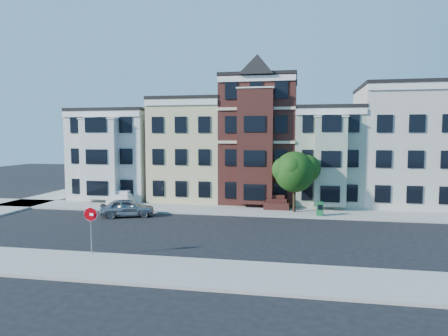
% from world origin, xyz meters
% --- Properties ---
extents(ground, '(120.00, 120.00, 0.00)m').
position_xyz_m(ground, '(0.00, 0.00, 0.00)').
color(ground, black).
extents(far_sidewalk, '(60.00, 4.00, 0.15)m').
position_xyz_m(far_sidewalk, '(0.00, 8.00, 0.07)').
color(far_sidewalk, '#9E9B93').
rests_on(far_sidewalk, ground).
extents(near_sidewalk, '(60.00, 4.00, 0.15)m').
position_xyz_m(near_sidewalk, '(0.00, -8.00, 0.07)').
color(near_sidewalk, '#9E9B93').
rests_on(near_sidewalk, ground).
extents(house_white, '(8.00, 9.00, 9.00)m').
position_xyz_m(house_white, '(-15.00, 14.50, 4.50)').
color(house_white, silver).
rests_on(house_white, ground).
extents(house_yellow, '(7.00, 9.00, 10.00)m').
position_xyz_m(house_yellow, '(-7.00, 14.50, 5.00)').
color(house_yellow, '#CBBD89').
rests_on(house_yellow, ground).
extents(house_brown, '(7.00, 9.00, 12.00)m').
position_xyz_m(house_brown, '(0.00, 14.50, 6.00)').
color(house_brown, '#3A1814').
rests_on(house_brown, ground).
extents(house_green, '(6.00, 9.00, 9.00)m').
position_xyz_m(house_green, '(6.50, 14.50, 4.50)').
color(house_green, '#94A38A').
rests_on(house_green, ground).
extents(house_cream, '(8.00, 9.00, 11.00)m').
position_xyz_m(house_cream, '(13.50, 14.50, 5.50)').
color(house_cream, beige).
rests_on(house_cream, ground).
extents(street_tree, '(7.06, 7.06, 6.32)m').
position_xyz_m(street_tree, '(3.50, 8.03, 3.31)').
color(street_tree, '#1B4A10').
rests_on(street_tree, far_sidewalk).
extents(parked_car, '(4.64, 3.09, 1.47)m').
position_xyz_m(parked_car, '(-9.84, 4.20, 0.73)').
color(parked_car, '#919498').
rests_on(parked_car, ground).
extents(newspaper_box, '(0.57, 0.53, 1.13)m').
position_xyz_m(newspaper_box, '(5.56, 6.68, 0.71)').
color(newspaper_box, '#186330').
rests_on(newspaper_box, far_sidewalk).
extents(fire_hydrant, '(0.33, 0.33, 0.70)m').
position_xyz_m(fire_hydrant, '(-10.48, 6.34, 0.50)').
color(fire_hydrant, silver).
rests_on(fire_hydrant, far_sidewalk).
extents(stop_sign, '(0.79, 0.35, 2.90)m').
position_xyz_m(stop_sign, '(-7.20, -6.30, 1.60)').
color(stop_sign, '#A00008').
rests_on(stop_sign, near_sidewalk).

